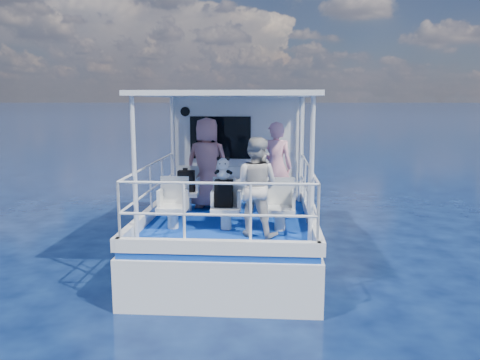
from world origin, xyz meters
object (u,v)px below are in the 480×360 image
at_px(passenger_port_fwd, 207,163).
at_px(panda, 223,168).
at_px(backpack_center, 224,193).
at_px(passenger_stbd_aft, 255,186).

xyz_separation_m(passenger_port_fwd, panda, (0.48, -1.55, 0.12)).
distance_m(backpack_center, panda, 0.42).
xyz_separation_m(passenger_stbd_aft, panda, (-0.55, 0.35, 0.23)).
bearing_deg(passenger_stbd_aft, panda, -14.06).
bearing_deg(passenger_stbd_aft, passenger_port_fwd, -43.02).
bearing_deg(passenger_port_fwd, passenger_stbd_aft, 127.49).
xyz_separation_m(backpack_center, panda, (-0.01, 0.02, 0.42)).
bearing_deg(passenger_port_fwd, backpack_center, 116.43).
distance_m(passenger_stbd_aft, panda, 0.69).
height_order(passenger_port_fwd, passenger_stbd_aft, passenger_port_fwd).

